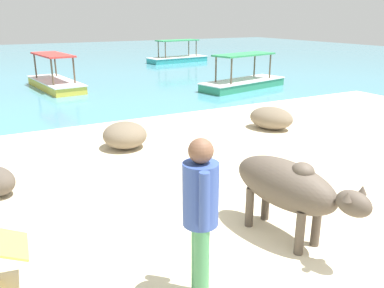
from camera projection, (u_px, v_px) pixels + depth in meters
name	position (u px, v px, depth m)	size (l,w,h in m)	color
sand_beach	(322.00, 262.00, 4.41)	(18.00, 14.00, 0.04)	beige
water_surface	(34.00, 64.00, 22.77)	(60.00, 36.00, 0.03)	teal
cow	(287.00, 186.00, 4.66)	(0.74, 1.85, 1.03)	#4C4238
person_standing	(200.00, 211.00, 3.49)	(0.32, 0.48, 1.62)	#428956
shore_rock_medium	(271.00, 118.00, 9.44)	(1.06, 0.75, 0.53)	#756651
shore_rock_small	(125.00, 135.00, 8.07)	(0.91, 0.89, 0.54)	#756651
boat_green	(243.00, 81.00, 14.89)	(3.84, 1.94, 1.29)	#338E66
boat_teal	(178.00, 57.00, 23.38)	(3.78, 1.59, 1.29)	teal
boat_yellow	(55.00, 81.00, 14.83)	(1.57, 3.78, 1.29)	gold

